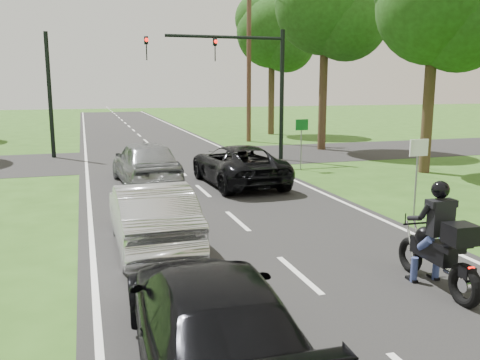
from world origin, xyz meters
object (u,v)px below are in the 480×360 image
(motorcycle_rider, at_px, (440,247))
(dark_car_behind, at_px, (210,316))
(sign_green, at_px, (302,132))
(silver_sedan, at_px, (151,215))
(utility_pole_far, at_px, (249,59))
(dark_suv, at_px, (238,164))
(silver_suv, at_px, (145,162))
(sign_white, at_px, (418,159))
(traffic_signal, at_px, (244,71))

(motorcycle_rider, distance_m, dark_car_behind, 4.59)
(sign_green, bearing_deg, silver_sedan, -130.71)
(motorcycle_rider, height_order, utility_pole_far, utility_pole_far)
(motorcycle_rider, xyz_separation_m, dark_suv, (-0.58, 10.14, -0.05))
(dark_car_behind, distance_m, utility_pole_far, 26.41)
(silver_sedan, bearing_deg, silver_suv, -96.52)
(silver_suv, relative_size, utility_pole_far, 0.48)
(dark_car_behind, distance_m, sign_green, 15.42)
(dark_suv, bearing_deg, sign_white, 116.29)
(silver_suv, height_order, utility_pole_far, utility_pole_far)
(sign_white, bearing_deg, dark_car_behind, -141.72)
(sign_white, bearing_deg, silver_suv, 133.78)
(utility_pole_far, bearing_deg, dark_suv, -109.72)
(silver_sedan, bearing_deg, motorcycle_rider, 139.23)
(silver_sedan, bearing_deg, utility_pole_far, -114.50)
(motorcycle_rider, xyz_separation_m, utility_pole_far, (4.14, 23.33, 4.32))
(dark_suv, bearing_deg, sign_green, -150.33)
(silver_sedan, height_order, silver_suv, silver_suv)
(motorcycle_rider, distance_m, silver_sedan, 5.87)
(dark_suv, xyz_separation_m, dark_car_behind, (-3.83, -11.40, -0.03))
(motorcycle_rider, height_order, dark_car_behind, motorcycle_rider)
(utility_pole_far, bearing_deg, dark_car_behind, -109.19)
(silver_suv, bearing_deg, dark_car_behind, 83.17)
(traffic_signal, height_order, sign_white, traffic_signal)
(motorcycle_rider, height_order, traffic_signal, traffic_signal)
(traffic_signal, bearing_deg, dark_car_behind, -108.96)
(dark_car_behind, distance_m, traffic_signal, 17.88)
(dark_suv, relative_size, dark_car_behind, 1.09)
(dark_car_behind, bearing_deg, silver_sedan, -86.76)
(dark_suv, bearing_deg, silver_suv, -17.59)
(silver_sedan, relative_size, utility_pole_far, 0.44)
(sign_green, bearing_deg, utility_pole_far, 83.27)
(dark_car_behind, bearing_deg, utility_pole_far, -106.81)
(dark_car_behind, relative_size, utility_pole_far, 0.47)
(traffic_signal, bearing_deg, silver_sedan, -116.57)
(utility_pole_far, bearing_deg, motorcycle_rider, -100.07)
(traffic_signal, bearing_deg, sign_white, -82.95)
(silver_sedan, xyz_separation_m, sign_white, (7.14, 0.53, 0.86))
(motorcycle_rider, distance_m, dark_suv, 10.16)
(motorcycle_rider, relative_size, dark_car_behind, 0.48)
(utility_pole_far, height_order, sign_green, utility_pole_far)
(sign_white, bearing_deg, motorcycle_rider, -121.55)
(dark_suv, distance_m, sign_green, 4.15)
(utility_pole_far, distance_m, sign_green, 11.63)
(traffic_signal, bearing_deg, silver_suv, -139.23)
(dark_suv, relative_size, silver_suv, 1.07)
(dark_car_behind, xyz_separation_m, traffic_signal, (5.70, 16.59, 3.44))
(traffic_signal, height_order, utility_pole_far, utility_pole_far)
(silver_sedan, distance_m, sign_white, 7.21)
(silver_sedan, bearing_deg, dark_suv, -122.26)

